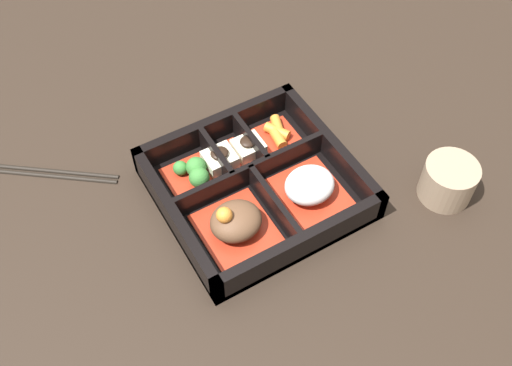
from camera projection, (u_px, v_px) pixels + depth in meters
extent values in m
plane|color=black|center=(256.00, 194.00, 0.85)|extent=(3.00, 3.00, 0.00)
cube|color=black|center=(256.00, 192.00, 0.84)|extent=(0.26, 0.25, 0.01)
cube|color=black|center=(216.00, 129.00, 0.89)|extent=(0.26, 0.01, 0.05)
cube|color=black|center=(302.00, 246.00, 0.77)|extent=(0.26, 0.01, 0.05)
cube|color=black|center=(330.00, 149.00, 0.86)|extent=(0.01, 0.25, 0.05)
cube|color=black|center=(175.00, 221.00, 0.79)|extent=(0.01, 0.25, 0.05)
cube|color=black|center=(250.00, 176.00, 0.83)|extent=(0.23, 0.01, 0.05)
cube|color=black|center=(251.00, 146.00, 0.87)|extent=(0.01, 0.09, 0.05)
cube|color=black|center=(217.00, 161.00, 0.85)|extent=(0.01, 0.09, 0.05)
cube|color=black|center=(274.00, 208.00, 0.80)|extent=(0.01, 0.13, 0.05)
cube|color=#B22D19|center=(308.00, 195.00, 0.83)|extent=(0.09, 0.10, 0.01)
ellipsoid|color=silver|center=(310.00, 185.00, 0.81)|extent=(0.07, 0.06, 0.04)
cube|color=#B22D19|center=(236.00, 230.00, 0.79)|extent=(0.09, 0.10, 0.01)
ellipsoid|color=brown|center=(236.00, 221.00, 0.78)|extent=(0.07, 0.06, 0.04)
sphere|color=orange|center=(224.00, 215.00, 0.76)|extent=(0.02, 0.02, 0.02)
cube|color=#B22D19|center=(277.00, 140.00, 0.89)|extent=(0.07, 0.07, 0.01)
cylinder|color=orange|center=(277.00, 131.00, 0.89)|extent=(0.03, 0.04, 0.02)
cylinder|color=orange|center=(277.00, 125.00, 0.89)|extent=(0.02, 0.03, 0.01)
cylinder|color=orange|center=(278.00, 138.00, 0.88)|extent=(0.02, 0.03, 0.02)
cube|color=#B22D19|center=(235.00, 159.00, 0.87)|extent=(0.04, 0.07, 0.01)
cube|color=beige|center=(248.00, 147.00, 0.86)|extent=(0.04, 0.04, 0.02)
ellipsoid|color=black|center=(248.00, 141.00, 0.85)|extent=(0.02, 0.02, 0.01)
cube|color=beige|center=(220.00, 160.00, 0.85)|extent=(0.04, 0.04, 0.02)
ellipsoid|color=black|center=(219.00, 153.00, 0.84)|extent=(0.03, 0.02, 0.01)
cube|color=#B22D19|center=(191.00, 179.00, 0.85)|extent=(0.07, 0.07, 0.01)
sphere|color=#387A33|center=(180.00, 168.00, 0.84)|extent=(0.02, 0.02, 0.02)
sphere|color=#387A33|center=(199.00, 177.00, 0.83)|extent=(0.03, 0.03, 0.03)
sphere|color=#387A33|center=(196.00, 167.00, 0.84)|extent=(0.03, 0.03, 0.03)
cylinder|color=gray|center=(448.00, 181.00, 0.82)|extent=(0.07, 0.07, 0.06)
cylinder|color=#597A38|center=(453.00, 170.00, 0.80)|extent=(0.06, 0.06, 0.01)
cylinder|color=black|center=(47.00, 169.00, 0.87)|extent=(0.17, 0.13, 0.01)
cylinder|color=black|center=(45.00, 174.00, 0.86)|extent=(0.17, 0.13, 0.01)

